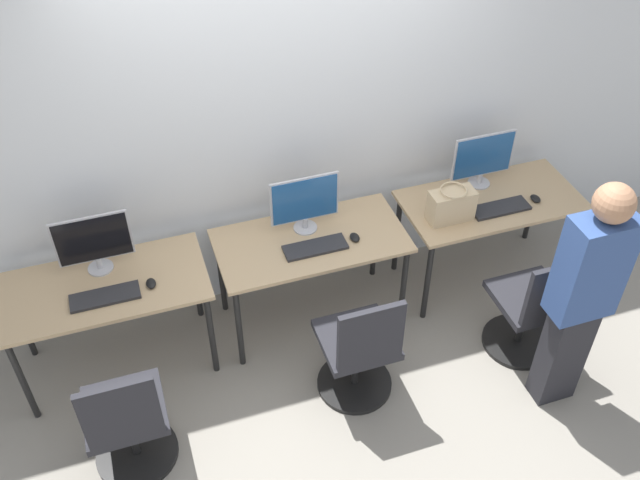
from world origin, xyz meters
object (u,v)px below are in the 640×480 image
object	(u,v)px
keyboard_right	(500,208)
mouse_right	(535,199)
mouse_center	(355,237)
monitor_right	(483,158)
keyboard_center	(315,247)
person_right	(583,293)
keyboard_left	(105,297)
mouse_left	(151,283)
handbag	(451,205)
office_chair_left	(128,425)
monitor_center	(305,202)
monitor_left	(93,242)
office_chair_right	(532,311)
office_chair_center	(359,353)

from	to	relation	value
keyboard_right	mouse_right	world-z (taller)	mouse_right
mouse_center	monitor_right	size ratio (longest dim) A/B	0.20
keyboard_center	person_right	distance (m)	1.61
keyboard_left	mouse_center	bearing A→B (deg)	0.83
mouse_left	handbag	world-z (taller)	handbag
keyboard_right	person_right	distance (m)	1.02
mouse_left	person_right	bearing A→B (deg)	-24.20
office_chair_left	keyboard_left	bearing A→B (deg)	88.87
mouse_right	person_right	xyz separation A→B (m)	(-0.35, -1.01, 0.17)
mouse_left	mouse_right	world-z (taller)	same
mouse_left	keyboard_center	xyz separation A→B (m)	(1.04, 0.00, -0.01)
keyboard_center	mouse_center	size ratio (longest dim) A/B	4.51
monitor_center	mouse_right	distance (m)	1.61
monitor_left	monitor_right	distance (m)	2.62
monitor_right	office_chair_right	size ratio (longest dim) A/B	0.50
keyboard_center	handbag	world-z (taller)	handbag
keyboard_center	handbag	distance (m)	0.94
monitor_left	mouse_right	distance (m)	2.91
keyboard_left	keyboard_center	size ratio (longest dim) A/B	1.00
mouse_left	office_chair_left	world-z (taller)	office_chair_left
keyboard_center	keyboard_right	world-z (taller)	same
office_chair_left	monitor_left	bearing A→B (deg)	89.19
handbag	office_chair_right	bearing A→B (deg)	-64.51
office_chair_left	handbag	size ratio (longest dim) A/B	3.02
office_chair_center	office_chair_right	xyz separation A→B (m)	(1.18, -0.03, 0.00)
monitor_right	office_chair_center	bearing A→B (deg)	-143.63
monitor_right	office_chair_right	bearing A→B (deg)	-93.54
office_chair_right	handbag	distance (m)	0.85
keyboard_left	monitor_right	bearing A→B (deg)	6.60
keyboard_center	office_chair_center	xyz separation A→B (m)	(0.07, -0.63, -0.35)
mouse_center	handbag	size ratio (longest dim) A/B	0.30
keyboard_left	office_chair_center	xyz separation A→B (m)	(1.38, -0.61, -0.35)
monitor_right	mouse_right	world-z (taller)	monitor_right
monitor_center	keyboard_right	world-z (taller)	monitor_center
office_chair_center	mouse_right	distance (m)	1.67
monitor_left	office_chair_right	world-z (taller)	monitor_left
mouse_center	monitor_center	bearing A→B (deg)	142.44
monitor_center	monitor_right	world-z (taller)	same
office_chair_left	office_chair_center	distance (m)	1.40
mouse_left	monitor_right	size ratio (longest dim) A/B	0.20
keyboard_center	office_chair_right	bearing A→B (deg)	-27.60
office_chair_right	keyboard_center	bearing A→B (deg)	152.40
mouse_right	monitor_center	bearing A→B (deg)	172.02
monitor_right	office_chair_right	distance (m)	1.09
mouse_left	office_chair_right	world-z (taller)	office_chair_right
keyboard_center	mouse_left	bearing A→B (deg)	-179.98
monitor_left	mouse_right	world-z (taller)	monitor_left
monitor_center	mouse_center	bearing A→B (deg)	-37.56
monitor_right	keyboard_right	distance (m)	0.37
monitor_left	mouse_center	size ratio (longest dim) A/B	5.01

